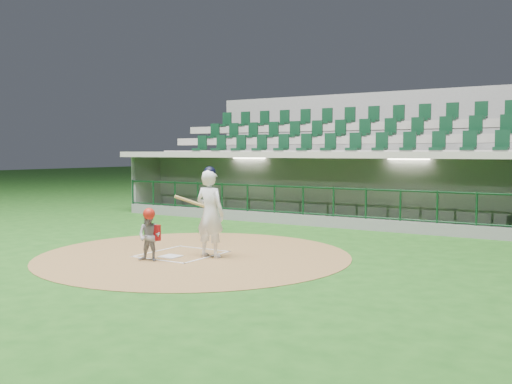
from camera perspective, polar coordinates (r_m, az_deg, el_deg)
ground at (r=13.69m, az=-6.63°, el=-6.05°), size 120.00×120.00×0.00m
dirt_circle at (r=13.35m, az=-6.15°, el=-6.28°), size 7.20×7.20×0.01m
home_plate at (r=13.15m, az=-8.53°, el=-6.38°), size 0.43×0.43×0.02m
batter_box_chalk at (r=13.45m, az=-7.43°, el=-6.16°), size 1.55×1.80×0.01m
dugout_structure at (r=20.26m, az=7.29°, el=-0.06°), size 16.40×3.70×3.00m
seating_deck at (r=23.08m, az=10.29°, el=1.56°), size 17.00×6.72×5.15m
batter at (r=12.89m, az=-4.63°, el=-2.03°), size 0.90×0.89×2.05m
catcher at (r=12.66m, az=-10.61°, el=-4.21°), size 0.61×0.52×1.16m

